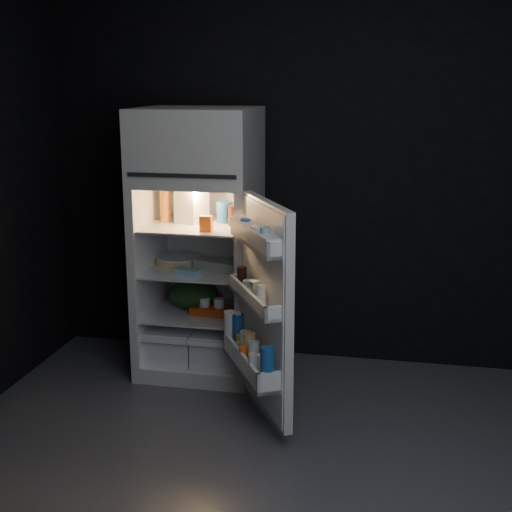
% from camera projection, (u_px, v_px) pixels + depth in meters
% --- Properties ---
extents(floor, '(4.00, 3.40, 0.00)m').
position_uv_depth(floor, '(297.00, 482.00, 3.56)').
color(floor, '#4E4E53').
rests_on(floor, ground).
extents(wall_back, '(4.00, 0.00, 2.70)m').
position_uv_depth(wall_back, '(336.00, 171.00, 4.85)').
color(wall_back, black).
rests_on(wall_back, ground).
extents(wall_front, '(4.00, 0.00, 2.70)m').
position_uv_depth(wall_front, '(195.00, 356.00, 1.62)').
color(wall_front, black).
rests_on(wall_front, ground).
extents(refrigerator, '(0.76, 0.71, 1.78)m').
position_uv_depth(refrigerator, '(200.00, 233.00, 4.75)').
color(refrigerator, silver).
rests_on(refrigerator, ground).
extents(fridge_door, '(0.52, 0.72, 1.22)m').
position_uv_depth(fridge_door, '(261.00, 310.00, 4.05)').
color(fridge_door, silver).
rests_on(fridge_door, ground).
extents(milk_jug, '(0.22, 0.22, 0.24)m').
position_uv_depth(milk_jug, '(192.00, 205.00, 4.72)').
color(milk_jug, white).
rests_on(milk_jug, refrigerator).
extents(mayo_jar, '(0.11, 0.11, 0.14)m').
position_uv_depth(mayo_jar, '(225.00, 212.00, 4.74)').
color(mayo_jar, '#1B4F95').
rests_on(mayo_jar, refrigerator).
extents(jam_jar, '(0.13, 0.13, 0.13)m').
position_uv_depth(jam_jar, '(236.00, 215.00, 4.65)').
color(jam_jar, black).
rests_on(jam_jar, refrigerator).
extents(amber_bottle, '(0.09, 0.09, 0.22)m').
position_uv_depth(amber_bottle, '(165.00, 205.00, 4.76)').
color(amber_bottle, orange).
rests_on(amber_bottle, refrigerator).
extents(small_carton, '(0.08, 0.06, 0.10)m').
position_uv_depth(small_carton, '(206.00, 224.00, 4.46)').
color(small_carton, orange).
rests_on(small_carton, refrigerator).
extents(egg_carton, '(0.34, 0.21, 0.07)m').
position_uv_depth(egg_carton, '(218.00, 266.00, 4.69)').
color(egg_carton, gray).
rests_on(egg_carton, refrigerator).
extents(pie, '(0.34, 0.34, 0.04)m').
position_uv_depth(pie, '(179.00, 260.00, 4.89)').
color(pie, tan).
rests_on(pie, refrigerator).
extents(flat_package, '(0.19, 0.14, 0.04)m').
position_uv_depth(flat_package, '(188.00, 272.00, 4.60)').
color(flat_package, '#7EA9C3').
rests_on(flat_package, refrigerator).
extents(wrapped_pkg, '(0.14, 0.13, 0.05)m').
position_uv_depth(wrapped_pkg, '(239.00, 262.00, 4.81)').
color(wrapped_pkg, '#F6ECC9').
rests_on(wrapped_pkg, refrigerator).
extents(produce_bag, '(0.43, 0.39, 0.20)m').
position_uv_depth(produce_bag, '(194.00, 294.00, 4.88)').
color(produce_bag, '#193815').
rests_on(produce_bag, refrigerator).
extents(yogurt_tray, '(0.30, 0.18, 0.05)m').
position_uv_depth(yogurt_tray, '(213.00, 310.00, 4.77)').
color(yogurt_tray, '#B23A0F').
rests_on(yogurt_tray, refrigerator).
extents(small_can_red, '(0.08, 0.08, 0.09)m').
position_uv_depth(small_can_red, '(218.00, 300.00, 4.92)').
color(small_can_red, '#B23A0F').
rests_on(small_can_red, refrigerator).
extents(small_can_silver, '(0.09, 0.09, 0.09)m').
position_uv_depth(small_can_silver, '(243.00, 300.00, 4.92)').
color(small_can_silver, silver).
rests_on(small_can_silver, refrigerator).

